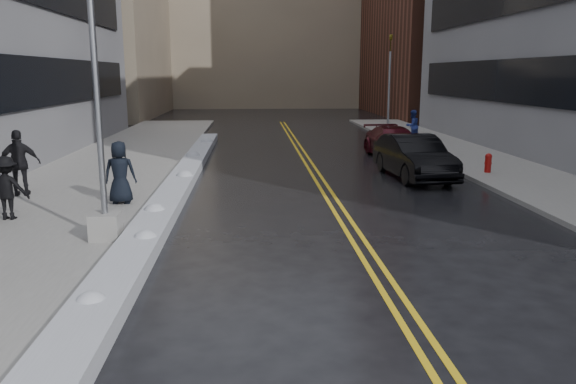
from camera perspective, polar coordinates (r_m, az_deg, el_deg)
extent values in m
plane|color=black|center=(11.22, -3.72, -8.10)|extent=(160.00, 160.00, 0.00)
cube|color=gray|center=(21.68, -19.13, 1.28)|extent=(5.50, 50.00, 0.15)
cube|color=gray|center=(23.14, 21.86, 1.72)|extent=(4.00, 50.00, 0.15)
cube|color=gold|center=(21.03, 2.67, 1.42)|extent=(0.12, 50.00, 0.01)
cube|color=gold|center=(21.06, 3.48, 1.43)|extent=(0.12, 50.00, 0.01)
cube|color=#B7BAC1|center=(19.07, -11.13, 0.62)|extent=(0.90, 30.00, 0.34)
cube|color=gray|center=(56.95, -20.38, 16.44)|extent=(14.00, 22.00, 18.00)
cube|color=gray|center=(70.93, -2.20, 17.74)|extent=(36.00, 16.00, 22.00)
cube|color=gray|center=(13.42, -18.01, -3.30)|extent=(0.65, 0.65, 0.60)
cylinder|color=gray|center=(12.99, -19.11, 13.11)|extent=(0.14, 0.14, 7.00)
cylinder|color=maroon|center=(22.67, 19.65, 2.65)|extent=(0.24, 0.24, 0.60)
sphere|color=maroon|center=(22.63, 19.71, 3.40)|extent=(0.26, 0.26, 0.26)
cylinder|color=maroon|center=(22.66, 19.66, 2.77)|extent=(0.25, 0.10, 0.10)
cylinder|color=gray|center=(35.59, 10.21, 9.85)|extent=(0.14, 0.14, 5.00)
imported|color=#594C0C|center=(35.61, 10.39, 14.68)|extent=(0.16, 0.20, 1.00)
imported|color=black|center=(16.82, -16.70, 1.91)|extent=(0.91, 0.61, 1.81)
imported|color=black|center=(19.00, -25.60, 2.67)|extent=(1.27, 0.73, 2.03)
imported|color=black|center=(16.08, -26.65, 0.37)|extent=(1.07, 0.63, 1.64)
imported|color=navy|center=(31.81, 12.52, 6.58)|extent=(1.05, 0.96, 1.74)
imported|color=black|center=(21.37, 12.68, 3.49)|extent=(2.11, 5.02, 1.61)
imported|color=#410A13|center=(26.49, 10.76, 4.95)|extent=(2.30, 5.00, 1.42)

